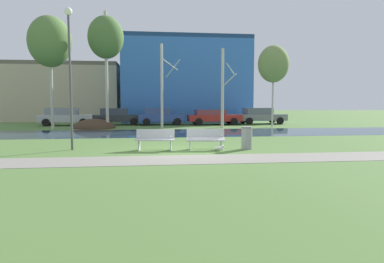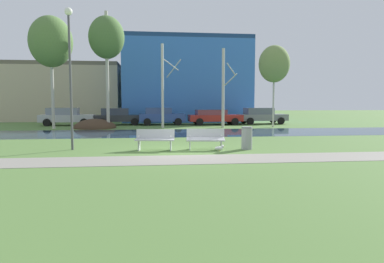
{
  "view_description": "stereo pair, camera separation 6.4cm",
  "coord_description": "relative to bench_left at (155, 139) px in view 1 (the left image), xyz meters",
  "views": [
    {
      "loc": [
        -1.2,
        -13.61,
        1.98
      ],
      "look_at": [
        0.53,
        0.82,
        0.75
      ],
      "focal_mm": 32.02,
      "sensor_mm": 36.0,
      "label": 1
    },
    {
      "loc": [
        -1.14,
        -13.61,
        1.98
      ],
      "look_at": [
        0.53,
        0.82,
        0.75
      ],
      "focal_mm": 32.02,
      "sensor_mm": 36.0,
      "label": 2
    }
  ],
  "objects": [
    {
      "name": "seagull",
      "position": [
        2.61,
        -0.55,
        -0.34
      ],
      "size": [
        0.42,
        0.16,
        0.25
      ],
      "color": "white",
      "rests_on": "ground"
    },
    {
      "name": "river_band",
      "position": [
        1.05,
        8.13,
        -0.47
      ],
      "size": [
        80.0,
        6.01,
        0.01
      ],
      "primitive_type": "cube",
      "color": "#2D475B",
      "rests_on": "ground"
    },
    {
      "name": "building_blue_store",
      "position": [
        3.46,
        23.42,
        3.83
      ],
      "size": [
        12.9,
        9.38,
        8.61
      ],
      "color": "#3870C6",
      "rests_on": "ground"
    },
    {
      "name": "birch_center",
      "position": [
        5.5,
        12.51,
        2.69
      ],
      "size": [
        1.23,
        2.09,
        6.21
      ],
      "color": "beige",
      "rests_on": "ground"
    },
    {
      "name": "parked_hatch_third_blue",
      "position": [
        0.66,
        16.28,
        0.33
      ],
      "size": [
        4.09,
        2.23,
        1.53
      ],
      "color": "#2D4793",
      "rests_on": "ground"
    },
    {
      "name": "soil_mound",
      "position": [
        -4.54,
        12.94,
        -0.47
      ],
      "size": [
        3.24,
        3.35,
        1.46
      ],
      "primitive_type": "ellipsoid",
      "color": "#423021",
      "rests_on": "ground"
    },
    {
      "name": "trash_bin",
      "position": [
        3.88,
        -0.11,
        0.03
      ],
      "size": [
        0.48,
        0.48,
        0.96
      ],
      "color": "gray",
      "rests_on": "ground"
    },
    {
      "name": "bench_left",
      "position": [
        0.0,
        0.0,
        0.0
      ],
      "size": [
        1.66,
        0.75,
        0.87
      ],
      "color": "#B2B5B7",
      "rests_on": "ground"
    },
    {
      "name": "birch_center_left",
      "position": [
        0.75,
        12.62,
        2.88
      ],
      "size": [
        1.55,
        2.65,
        6.5
      ],
      "color": "beige",
      "rests_on": "ground"
    },
    {
      "name": "birch_left",
      "position": [
        -3.47,
        12.49,
        6.33
      ],
      "size": [
        2.65,
        2.65,
        8.79
      ],
      "color": "#BCB7A8",
      "rests_on": "ground"
    },
    {
      "name": "parked_wagon_fourth_red",
      "position": [
        5.38,
        15.96,
        0.25
      ],
      "size": [
        4.82,
        2.1,
        1.34
      ],
      "color": "maroon",
      "rests_on": "ground"
    },
    {
      "name": "birch_center_right",
      "position": [
        9.57,
        12.45,
        4.56
      ],
      "size": [
        2.45,
        2.45,
        6.52
      ],
      "color": "beige",
      "rests_on": "ground"
    },
    {
      "name": "birch_far_left",
      "position": [
        -7.54,
        12.66,
        5.99
      ],
      "size": [
        3.14,
        3.14,
        8.38
      ],
      "color": "#BCB7A8",
      "rests_on": "ground"
    },
    {
      "name": "ground_plane",
      "position": [
        1.05,
        9.42,
        -0.47
      ],
      "size": [
        120.0,
        120.0,
        0.0
      ],
      "primitive_type": "plane",
      "color": "#517538"
    },
    {
      "name": "building_beige_block",
      "position": [
        -10.24,
        25.09,
        2.63
      ],
      "size": [
        13.19,
        6.31,
        6.2
      ],
      "color": "#BCAD8E",
      "rests_on": "ground"
    },
    {
      "name": "parked_suv_fifth_grey",
      "position": [
        9.94,
        16.7,
        0.31
      ],
      "size": [
        4.49,
        2.24,
        1.49
      ],
      "color": "slate",
      "rests_on": "ground"
    },
    {
      "name": "bench_right",
      "position": [
        2.12,
        0.0,
        0.0
      ],
      "size": [
        1.66,
        0.75,
        0.87
      ],
      "color": "#B2B5B7",
      "rests_on": "ground"
    },
    {
      "name": "paved_path_strip",
      "position": [
        1.05,
        -2.48,
        -0.47
      ],
      "size": [
        60.0,
        1.97,
        0.01
      ],
      "primitive_type": "cube",
      "color": "gray",
      "rests_on": "ground"
    },
    {
      "name": "parked_van_nearest_silver",
      "position": [
        -7.52,
        16.42,
        0.33
      ],
      "size": [
        4.59,
        2.08,
        1.53
      ],
      "color": "#B2B5BC",
      "rests_on": "ground"
    },
    {
      "name": "streetlamp",
      "position": [
        -3.46,
        0.57,
        3.38
      ],
      "size": [
        0.32,
        0.32,
        5.84
      ],
      "color": "#4C4C51",
      "rests_on": "ground"
    },
    {
      "name": "parked_sedan_second_dark",
      "position": [
        -3.14,
        16.61,
        0.3
      ],
      "size": [
        4.19,
        2.1,
        1.48
      ],
      "color": "#282B30",
      "rests_on": "ground"
    }
  ]
}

